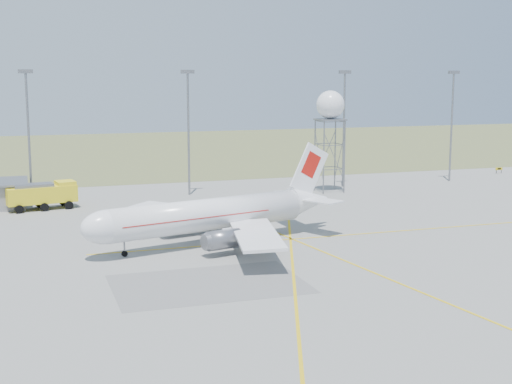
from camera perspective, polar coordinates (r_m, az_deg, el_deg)
name	(u,v)px	position (r m, az deg, el deg)	size (l,w,h in m)	color
ground	(485,311)	(63.46, 17.85, -9.06)	(400.00, 400.00, 0.00)	gray
grass_strip	(163,150)	(192.75, -7.44, 3.37)	(400.00, 120.00, 0.03)	#5A6437
mast_a	(28,125)	(114.55, -17.76, 5.11)	(2.20, 0.50, 20.50)	slate
mast_b	(188,122)	(117.52, -5.44, 5.60)	(2.20, 0.50, 20.50)	slate
mast_c	(344,119)	(126.75, 7.06, 5.83)	(2.20, 0.50, 20.50)	slate
mast_d	(452,117)	(137.62, 15.41, 5.83)	(2.20, 0.50, 20.50)	slate
taxi_sign_near	(499,169)	(152.51, 18.86, 1.75)	(1.60, 0.17, 1.20)	black
airliner_main	(211,215)	(83.23, -3.64, -1.86)	(32.73, 31.12, 11.26)	white
radar_tower	(330,135)	(120.84, 5.93, 4.52)	(4.73, 4.73, 17.13)	slate
fire_truck	(43,196)	(109.80, -16.64, -0.34)	(10.45, 5.44, 4.01)	yellow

